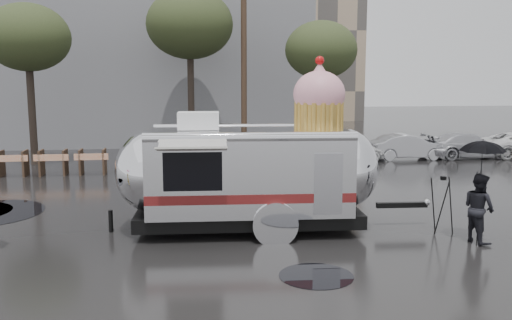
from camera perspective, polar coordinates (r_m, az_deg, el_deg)
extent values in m
plane|color=black|center=(12.54, -4.81, -8.89)|extent=(120.00, 120.00, 0.00)
cylinder|color=black|center=(10.69, 6.35, -12.02)|extent=(1.44, 1.44, 0.01)
cube|color=slate|center=(36.21, -13.83, 12.63)|extent=(22.00, 12.00, 13.00)
cylinder|color=#473323|center=(26.16, -1.29, 10.16)|extent=(0.28, 0.28, 9.00)
cylinder|color=#382D26|center=(25.75, -22.59, 6.04)|extent=(0.32, 0.32, 5.85)
ellipsoid|color=#2C371E|center=(25.80, -22.92, 11.81)|extent=(3.64, 3.64, 2.86)
cylinder|color=#382D26|center=(26.96, -6.87, 7.66)|extent=(0.32, 0.32, 6.75)
ellipsoid|color=#2C371E|center=(27.09, -6.98, 14.02)|extent=(4.20, 4.20, 3.30)
cylinder|color=#382D26|center=(25.85, 6.77, 6.13)|extent=(0.32, 0.32, 5.40)
ellipsoid|color=#2C371E|center=(25.87, 6.86, 11.45)|extent=(3.36, 3.36, 2.64)
cube|color=#473323|center=(23.21, -25.24, -0.35)|extent=(0.08, 0.80, 1.00)
cube|color=#473323|center=(22.96, -23.10, -0.30)|extent=(0.08, 0.80, 1.00)
cube|color=#E5590C|center=(22.69, -24.47, 0.15)|extent=(1.30, 0.04, 0.25)
cube|color=#473323|center=(22.82, -21.64, -0.27)|extent=(0.08, 0.80, 1.00)
cube|color=#473323|center=(22.62, -19.42, -0.23)|extent=(0.08, 0.80, 1.00)
cube|color=#E5590C|center=(22.31, -20.77, 0.24)|extent=(1.30, 0.04, 0.25)
cube|color=#473323|center=(22.51, -17.93, -0.20)|extent=(0.08, 0.80, 1.00)
cube|color=#473323|center=(22.38, -15.66, -0.15)|extent=(0.08, 0.80, 1.00)
cube|color=#E5590C|center=(22.03, -16.97, 0.32)|extent=(1.30, 0.04, 0.25)
imported|color=silver|center=(25.34, 9.46, 1.49)|extent=(4.00, 1.80, 1.40)
imported|color=#B2B2B7|center=(26.40, 15.68, 1.57)|extent=(4.00, 1.80, 1.40)
imported|color=#B2B2B7|center=(27.75, 21.35, 1.66)|extent=(4.20, 1.80, 1.44)
cube|color=silver|center=(13.44, -0.84, -0.94)|extent=(4.99, 2.85, 1.98)
ellipsoid|color=silver|center=(13.80, 9.22, -0.81)|extent=(1.81, 2.63, 1.98)
ellipsoid|color=silver|center=(13.51, -11.12, -1.05)|extent=(1.81, 2.63, 1.98)
cube|color=black|center=(13.68, -0.83, -5.71)|extent=(5.63, 2.56, 0.33)
cylinder|color=black|center=(12.63, 1.99, -6.92)|extent=(0.78, 0.29, 0.77)
cylinder|color=black|center=(14.81, 1.02, -4.60)|extent=(0.78, 0.29, 0.77)
cylinder|color=silver|center=(12.47, 2.07, -6.86)|extent=(1.06, 0.18, 1.05)
cube|color=black|center=(14.42, 15.09, -4.59)|extent=(1.32, 0.22, 0.13)
sphere|color=silver|center=(14.64, 17.54, -4.28)|extent=(0.19, 0.19, 0.18)
cylinder|color=black|center=(13.92, -15.04, -6.22)|extent=(0.12, 0.12, 0.55)
cube|color=maroon|center=(12.30, -0.47, -4.17)|extent=(4.82, 0.36, 0.22)
cube|color=maroon|center=(14.76, -1.14, -2.04)|extent=(4.82, 0.36, 0.22)
cube|color=black|center=(12.14, -6.69, -1.23)|extent=(1.32, 0.12, 0.88)
cube|color=beige|center=(11.80, -6.78, 1.18)|extent=(1.57, 0.65, 0.16)
cube|color=silver|center=(12.46, 7.62, -2.54)|extent=(0.66, 0.07, 1.43)
cube|color=white|center=(13.28, -6.08, 4.14)|extent=(1.03, 0.78, 0.42)
cylinder|color=gold|center=(13.51, 6.63, 4.68)|extent=(1.22, 1.22, 0.66)
ellipsoid|color=#F2A7B3|center=(13.49, 6.66, 6.91)|extent=(1.36, 1.36, 1.14)
cone|color=#F2A7B3|center=(13.48, 6.71, 9.34)|extent=(0.58, 0.58, 0.44)
sphere|color=red|center=(13.49, 6.72, 10.36)|extent=(0.23, 0.23, 0.22)
imported|color=black|center=(13.50, 22.41, -4.70)|extent=(0.59, 0.85, 1.62)
imported|color=black|center=(13.30, 22.69, 0.22)|extent=(1.26, 1.26, 0.86)
cylinder|color=black|center=(13.50, 22.41, -4.63)|extent=(0.02, 0.02, 1.65)
cylinder|color=black|center=(14.21, 19.82, -4.50)|extent=(0.04, 0.32, 1.36)
cylinder|color=black|center=(14.20, 18.14, -4.42)|extent=(0.27, 0.19, 1.36)
cylinder|color=black|center=(13.85, 18.98, -4.78)|extent=(0.28, 0.16, 1.36)
cube|color=black|center=(13.95, 19.11, -1.81)|extent=(0.12, 0.10, 0.10)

